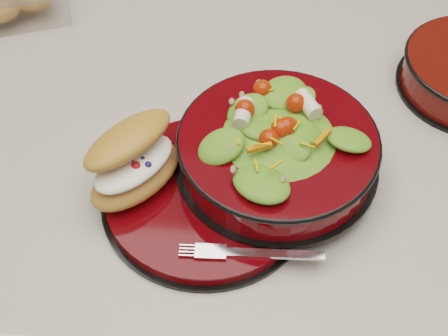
# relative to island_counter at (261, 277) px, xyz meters

# --- Properties ---
(island_counter) EXTENTS (1.24, 0.74, 0.90)m
(island_counter) POSITION_rel_island_counter_xyz_m (0.00, 0.00, 0.00)
(island_counter) COLOR white
(island_counter) RESTS_ON ground
(dinner_plate) EXTENTS (0.26, 0.26, 0.02)m
(dinner_plate) POSITION_rel_island_counter_xyz_m (-0.08, -0.15, 0.46)
(dinner_plate) COLOR black
(dinner_plate) RESTS_ON island_counter
(salad_bowl) EXTENTS (0.26, 0.26, 0.10)m
(salad_bowl) POSITION_rel_island_counter_xyz_m (0.00, -0.10, 0.50)
(salad_bowl) COLOR black
(salad_bowl) RESTS_ON dinner_plate
(croissant) EXTENTS (0.14, 0.16, 0.08)m
(croissant) POSITION_rel_island_counter_xyz_m (-0.17, -0.15, 0.50)
(croissant) COLOR #BB7C39
(croissant) RESTS_ON dinner_plate
(fork) EXTENTS (0.15, 0.02, 0.00)m
(fork) POSITION_rel_island_counter_xyz_m (-0.02, -0.24, 0.47)
(fork) COLOR silver
(fork) RESTS_ON dinner_plate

